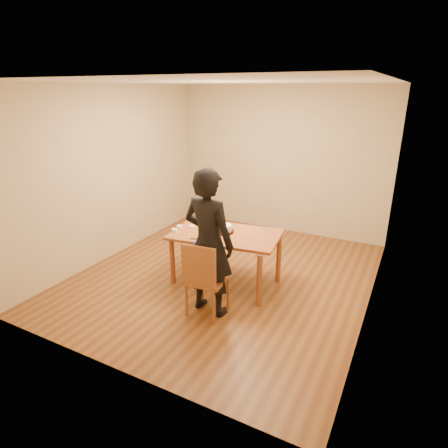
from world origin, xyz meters
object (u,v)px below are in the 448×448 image
at_px(cake_plate, 223,231).
at_px(cake, 223,228).
at_px(dining_chair, 207,279).
at_px(dining_table, 226,235).
at_px(person, 209,243).

bearing_deg(cake_plate, cake, -104.04).
bearing_deg(dining_chair, cake_plate, 98.19).
height_order(dining_table, cake, cake).
xyz_separation_m(dining_chair, cake_plate, (-0.20, 0.80, 0.31)).
height_order(dining_chair, cake_plate, cake_plate).
height_order(dining_chair, person, person).
relative_size(dining_chair, cake, 1.91).
bearing_deg(cake_plate, dining_table, -26.36).
distance_m(dining_table, person, 0.77).
distance_m(dining_table, cake_plate, 0.06).
bearing_deg(dining_table, dining_chair, -86.66).
bearing_deg(dining_chair, person, 84.24).
relative_size(dining_table, dining_chair, 3.32).
bearing_deg(cake_plate, dining_chair, -76.05).
bearing_deg(dining_chair, cake, 98.19).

